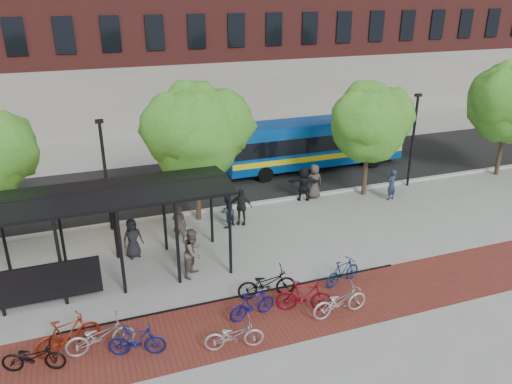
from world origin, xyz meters
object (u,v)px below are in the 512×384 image
object	(u,v)px
bike_6	(234,335)
pedestrian_6	(314,181)
bus	(314,141)
bike_0	(33,357)
pedestrian_5	(304,184)
tree_b	(197,128)
pedestrian_2	(227,211)
bike_2	(100,336)
pedestrian_1	(179,224)
bike_8	(267,283)
bus_shelter	(81,207)
bike_3	(137,340)
tree_c	(371,120)
bike_9	(304,296)
pedestrian_0	(133,238)
bike_10	(340,301)
pedestrian_7	(391,185)
pedestrian_4	(241,206)
tree_d	(511,99)
bike_7	(252,304)
bike_11	(343,272)
lamp_post_left	(105,173)
bike_1	(68,334)
pedestrian_8	(193,252)

from	to	relation	value
bike_6	pedestrian_6	distance (m)	12.38
bus	bike_0	distance (m)	19.99
bus	pedestrian_6	distance (m)	4.69
bike_0	pedestrian_5	xyz separation A→B (m)	(12.55, 8.71, 0.42)
tree_b	pedestrian_2	xyz separation A→B (m)	(0.93, -1.32, -3.64)
bike_2	pedestrian_2	size ratio (longest dim) A/B	1.25
bike_2	bike_6	xyz separation A→B (m)	(3.84, -1.26, -0.06)
pedestrian_1	bike_8	bearing A→B (deg)	138.71
bike_0	bike_6	world-z (taller)	bike_6
bus_shelter	bike_3	xyz separation A→B (m)	(1.12, -4.87, -2.48)
tree_c	pedestrian_6	distance (m)	4.23
bike_8	pedestrian_5	bearing A→B (deg)	-26.22
bike_9	pedestrian_0	distance (m)	7.60
bike_8	bike_9	size ratio (longest dim) A/B	1.09
tree_c	bike_10	size ratio (longest dim) A/B	2.91
bike_9	pedestrian_7	xyz separation A→B (m)	(8.33, 7.24, 0.25)
bike_8	pedestrian_6	world-z (taller)	pedestrian_6
pedestrian_2	pedestrian_4	size ratio (longest dim) A/B	0.93
bike_6	pedestrian_6	world-z (taller)	pedestrian_6
pedestrian_6	bike_8	bearing A→B (deg)	54.52
bike_0	pedestrian_4	distance (m)	11.19
bike_0	tree_d	bearing A→B (deg)	-56.62
tree_d	bike_2	size ratio (longest dim) A/B	3.18
tree_d	bike_3	size ratio (longest dim) A/B	3.79
bus	bike_7	xyz separation A→B (m)	(-8.42, -12.76, -1.20)
tree_c	bike_11	xyz separation A→B (m)	(-5.41, -7.33, -3.55)
lamp_post_left	bike_10	distance (m)	11.60
bike_10	pedestrian_1	distance (m)	7.99
bike_8	pedestrian_1	distance (m)	5.51
bus	bike_3	world-z (taller)	bus
bike_2	pedestrian_0	bearing A→B (deg)	-19.30
tree_c	bike_1	world-z (taller)	tree_c
bus_shelter	pedestrian_7	world-z (taller)	bus_shelter
pedestrian_1	pedestrian_8	distance (m)	2.80
tree_c	bus	distance (m)	5.26
bike_7	bike_8	bearing A→B (deg)	-52.26
pedestrian_2	pedestrian_0	bearing A→B (deg)	-18.69
tree_d	bike_7	xyz separation A→B (m)	(-18.26, -8.12, -3.96)
bike_7	bus	bearing A→B (deg)	-43.13
bike_10	pedestrian_8	xyz separation A→B (m)	(-4.01, 4.14, 0.44)
tree_b	pedestrian_2	world-z (taller)	tree_b
tree_d	pedestrian_1	bearing A→B (deg)	-173.95
bike_2	pedestrian_8	distance (m)	4.94
bike_10	pedestrian_2	xyz separation A→B (m)	(-1.62, 7.67, 0.29)
bus_shelter	bike_9	distance (m)	8.49
tree_c	bike_3	bearing A→B (deg)	-146.43
bike_10	pedestrian_4	xyz separation A→B (m)	(-0.92, 7.76, 0.35)
bus_shelter	pedestrian_1	distance (m)	4.72
bike_3	pedestrian_1	size ratio (longest dim) A/B	1.01
tree_b	pedestrian_2	bearing A→B (deg)	-54.63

